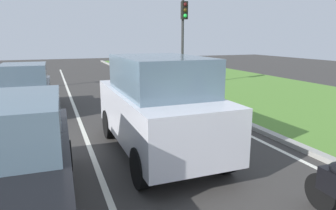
{
  "coord_description": "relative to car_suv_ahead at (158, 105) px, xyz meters",
  "views": [
    {
      "loc": [
        -1.45,
        2.44,
        2.68
      ],
      "look_at": [
        0.95,
        8.61,
        1.2
      ],
      "focal_mm": 32.33,
      "sensor_mm": 36.0,
      "label": 1
    }
  ],
  "objects": [
    {
      "name": "curb_right",
      "position": [
        3.31,
        5.16,
        -1.11
      ],
      "size": [
        0.24,
        48.0,
        0.12
      ],
      "primitive_type": "cube",
      "color": "#9E9B93",
      "rests_on": "ground"
    },
    {
      "name": "lane_line_center",
      "position": [
        -1.49,
        5.16,
        -1.16
      ],
      "size": [
        0.12,
        32.0,
        0.01
      ],
      "primitive_type": "cube",
      "color": "silver",
      "rests_on": "ground"
    },
    {
      "name": "car_suv_ahead",
      "position": [
        0.0,
        0.0,
        0.0
      ],
      "size": [
        1.99,
        4.51,
        2.28
      ],
      "rotation": [
        0.0,
        0.0,
        0.01
      ],
      "color": "silver",
      "rests_on": "ground"
    },
    {
      "name": "car_hatchback_far",
      "position": [
        -3.14,
        5.55,
        -0.28
      ],
      "size": [
        1.75,
        3.71,
        1.78
      ],
      "rotation": [
        0.0,
        0.0,
        -0.01
      ],
      "color": "#474C51",
      "rests_on": "ground"
    },
    {
      "name": "traffic_light_near_right",
      "position": [
        4.5,
        8.71,
        2.07
      ],
      "size": [
        0.32,
        0.5,
        4.83
      ],
      "color": "#2D2D2D",
      "rests_on": "ground"
    },
    {
      "name": "ground_plane",
      "position": [
        -0.79,
        5.16,
        -1.17
      ],
      "size": [
        60.0,
        60.0,
        0.0
      ],
      "primitive_type": "plane",
      "color": "#383533"
    },
    {
      "name": "car_sedan_left_lane",
      "position": [
        -2.94,
        -1.72,
        -0.25
      ],
      "size": [
        1.95,
        4.35,
        1.86
      ],
      "rotation": [
        0.0,
        0.0,
        -0.03
      ],
      "color": "black",
      "rests_on": "ground"
    },
    {
      "name": "lane_line_right_edge",
      "position": [
        2.81,
        5.16,
        -1.16
      ],
      "size": [
        0.12,
        32.0,
        0.01
      ],
      "primitive_type": "cube",
      "color": "silver",
      "rests_on": "ground"
    },
    {
      "name": "grass_verge_right",
      "position": [
        7.71,
        5.16,
        -1.14
      ],
      "size": [
        9.0,
        48.0,
        0.06
      ],
      "primitive_type": "cube",
      "color": "#548433",
      "rests_on": "ground"
    }
  ]
}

